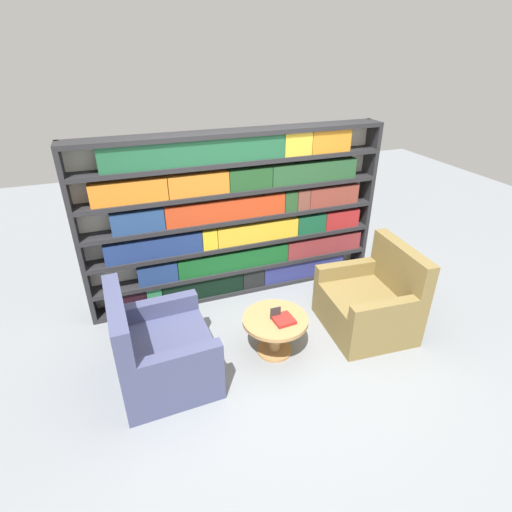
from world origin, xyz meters
The scene contains 7 objects.
ground_plane centered at (0.00, 0.00, 0.00)m, with size 14.00×14.00×0.00m, color gray.
bookshelf centered at (0.02, 1.38, 0.99)m, with size 3.55×0.30×2.00m.
armchair_left centered at (-1.15, 0.14, 0.31)m, with size 0.88×0.97×0.96m.
armchair_right centered at (1.11, 0.13, 0.31)m, with size 0.91×1.00×0.96m.
coffee_table centered at (-0.02, 0.11, 0.30)m, with size 0.65×0.65×0.42m.
table_sign centered at (-0.02, 0.11, 0.47)m, with size 0.11×0.06×0.13m.
stray_book centered at (0.04, 0.04, 0.44)m, with size 0.21×0.21×0.03m.
Camera 1 is at (-1.30, -2.80, 2.82)m, focal length 28.00 mm.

